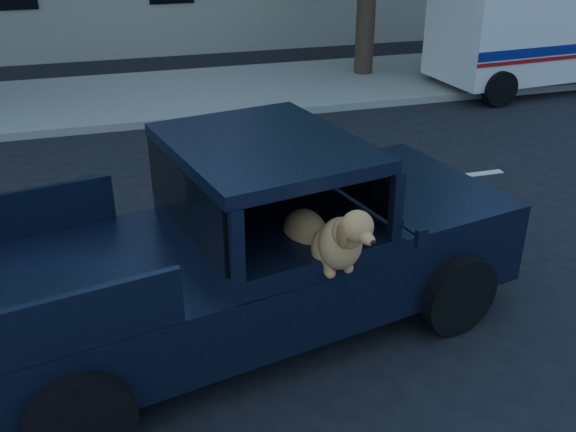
# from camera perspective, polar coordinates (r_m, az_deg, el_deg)

# --- Properties ---
(ground) EXTENTS (120.00, 120.00, 0.00)m
(ground) POSITION_cam_1_polar(r_m,az_deg,el_deg) (6.21, -1.95, -12.35)
(ground) COLOR black
(ground) RESTS_ON ground
(far_sidewalk) EXTENTS (60.00, 4.00, 0.15)m
(far_sidewalk) POSITION_cam_1_polar(r_m,az_deg,el_deg) (14.47, -11.57, 10.42)
(far_sidewalk) COLOR gray
(far_sidewalk) RESTS_ON ground
(lane_stripes) EXTENTS (21.60, 0.14, 0.01)m
(lane_stripes) POSITION_cam_1_polar(r_m,az_deg,el_deg) (9.54, 4.40, 2.19)
(lane_stripes) COLOR silver
(lane_stripes) RESTS_ON ground
(pickup_truck) EXTENTS (5.69, 3.22, 1.93)m
(pickup_truck) POSITION_cam_1_polar(r_m,az_deg,el_deg) (6.23, -4.77, -4.98)
(pickup_truck) COLOR black
(pickup_truck) RESTS_ON ground
(mail_truck) EXTENTS (4.62, 2.59, 2.45)m
(mail_truck) POSITION_cam_1_polar(r_m,az_deg,el_deg) (15.84, 20.68, 14.37)
(mail_truck) COLOR silver
(mail_truck) RESTS_ON ground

